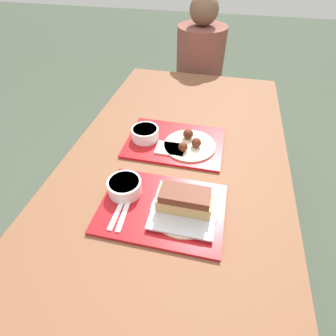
{
  "coord_description": "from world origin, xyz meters",
  "views": [
    {
      "loc": [
        0.15,
        -0.71,
        1.43
      ],
      "look_at": [
        -0.01,
        -0.01,
        0.77
      ],
      "focal_mm": 28.0,
      "sensor_mm": 36.0,
      "label": 1
    }
  ],
  "objects_px": {
    "bowl_coleslaw_near": "(125,186)",
    "bowl_coleslaw_far": "(145,133)",
    "brisket_sandwich_plate": "(184,204)",
    "tray_near": "(162,208)",
    "person_seated_across": "(200,60)",
    "tray_far": "(175,142)",
    "wings_plate_far": "(190,143)"
  },
  "relations": [
    {
      "from": "bowl_coleslaw_near",
      "to": "bowl_coleslaw_far",
      "type": "relative_size",
      "value": 1.0
    },
    {
      "from": "tray_near",
      "to": "tray_far",
      "type": "bearing_deg",
      "value": 94.78
    },
    {
      "from": "bowl_coleslaw_near",
      "to": "brisket_sandwich_plate",
      "type": "bearing_deg",
      "value": -10.0
    },
    {
      "from": "person_seated_across",
      "to": "tray_far",
      "type": "bearing_deg",
      "value": -88.98
    },
    {
      "from": "wings_plate_far",
      "to": "bowl_coleslaw_near",
      "type": "bearing_deg",
      "value": -120.0
    },
    {
      "from": "bowl_coleslaw_far",
      "to": "wings_plate_far",
      "type": "xyz_separation_m",
      "value": [
        0.2,
        -0.01,
        -0.02
      ]
    },
    {
      "from": "tray_near",
      "to": "wings_plate_far",
      "type": "bearing_deg",
      "value": 83.97
    },
    {
      "from": "brisket_sandwich_plate",
      "to": "bowl_coleslaw_far",
      "type": "height_order",
      "value": "brisket_sandwich_plate"
    },
    {
      "from": "person_seated_across",
      "to": "bowl_coleslaw_far",
      "type": "bearing_deg",
      "value": -96.62
    },
    {
      "from": "tray_near",
      "to": "bowl_coleslaw_far",
      "type": "xyz_separation_m",
      "value": [
        -0.16,
        0.36,
        0.03
      ]
    },
    {
      "from": "tray_far",
      "to": "bowl_coleslaw_far",
      "type": "relative_size",
      "value": 3.51
    },
    {
      "from": "bowl_coleslaw_near",
      "to": "person_seated_across",
      "type": "distance_m",
      "value": 1.3
    },
    {
      "from": "brisket_sandwich_plate",
      "to": "person_seated_across",
      "type": "distance_m",
      "value": 1.34
    },
    {
      "from": "bowl_coleslaw_near",
      "to": "brisket_sandwich_plate",
      "type": "height_order",
      "value": "brisket_sandwich_plate"
    },
    {
      "from": "bowl_coleslaw_near",
      "to": "bowl_coleslaw_far",
      "type": "xyz_separation_m",
      "value": [
        -0.02,
        0.32,
        0.0
      ]
    },
    {
      "from": "bowl_coleslaw_near",
      "to": "person_seated_across",
      "type": "bearing_deg",
      "value": 85.87
    },
    {
      "from": "tray_near",
      "to": "tray_far",
      "type": "xyz_separation_m",
      "value": [
        -0.03,
        0.36,
        0.0
      ]
    },
    {
      "from": "tray_far",
      "to": "bowl_coleslaw_near",
      "type": "distance_m",
      "value": 0.35
    },
    {
      "from": "tray_far",
      "to": "person_seated_across",
      "type": "xyz_separation_m",
      "value": [
        -0.02,
        0.97,
        0.0
      ]
    },
    {
      "from": "brisket_sandwich_plate",
      "to": "tray_near",
      "type": "bearing_deg",
      "value": -179.01
    },
    {
      "from": "bowl_coleslaw_near",
      "to": "person_seated_across",
      "type": "height_order",
      "value": "person_seated_across"
    },
    {
      "from": "tray_near",
      "to": "tray_far",
      "type": "height_order",
      "value": "same"
    },
    {
      "from": "tray_far",
      "to": "bowl_coleslaw_far",
      "type": "height_order",
      "value": "bowl_coleslaw_far"
    },
    {
      "from": "tray_far",
      "to": "bowl_coleslaw_far",
      "type": "distance_m",
      "value": 0.14
    },
    {
      "from": "bowl_coleslaw_far",
      "to": "tray_far",
      "type": "bearing_deg",
      "value": 2.66
    },
    {
      "from": "tray_near",
      "to": "bowl_coleslaw_far",
      "type": "relative_size",
      "value": 3.51
    },
    {
      "from": "brisket_sandwich_plate",
      "to": "wings_plate_far",
      "type": "height_order",
      "value": "brisket_sandwich_plate"
    },
    {
      "from": "person_seated_across",
      "to": "bowl_coleslaw_near",
      "type": "bearing_deg",
      "value": -94.13
    },
    {
      "from": "tray_near",
      "to": "bowl_coleslaw_far",
      "type": "bearing_deg",
      "value": 114.18
    },
    {
      "from": "bowl_coleslaw_near",
      "to": "wings_plate_far",
      "type": "xyz_separation_m",
      "value": [
        0.18,
        0.31,
        -0.02
      ]
    },
    {
      "from": "bowl_coleslaw_far",
      "to": "wings_plate_far",
      "type": "relative_size",
      "value": 0.54
    },
    {
      "from": "bowl_coleslaw_near",
      "to": "wings_plate_far",
      "type": "relative_size",
      "value": 0.54
    }
  ]
}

